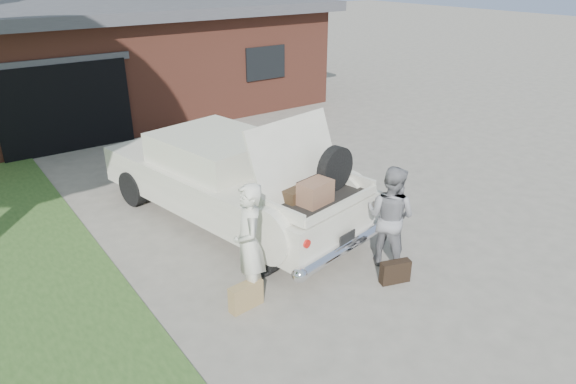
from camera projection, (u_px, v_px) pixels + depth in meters
ground at (310, 268)px, 8.15m from camera, size 90.00×90.00×0.00m
house at (114, 56)px, 16.46m from camera, size 12.80×7.80×3.30m
sedan at (230, 178)px, 9.42m from camera, size 3.10×5.79×2.22m
woman_left at (249, 244)px, 7.06m from camera, size 0.63×0.76×1.78m
woman_right at (390, 216)px, 7.96m from camera, size 0.85×0.96×1.66m
suitcase_left at (246, 296)px, 7.13m from camera, size 0.52×0.20×0.39m
suitcase_right at (395, 272)px, 7.72m from camera, size 0.48×0.28×0.36m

